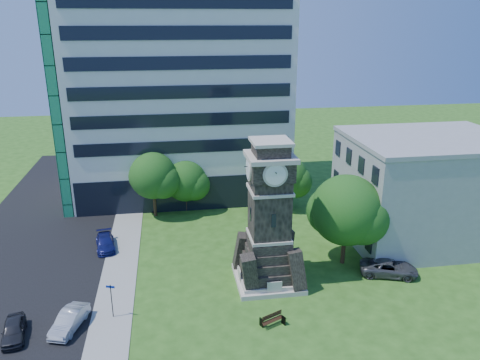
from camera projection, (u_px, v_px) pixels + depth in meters
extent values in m
plane|color=#2A5317|center=(236.00, 297.00, 37.14)|extent=(160.00, 160.00, 0.00)
cube|color=gray|center=(119.00, 274.00, 40.40)|extent=(3.00, 70.00, 0.06)
cube|color=black|center=(15.00, 283.00, 39.16)|extent=(14.00, 80.00, 0.02)
cube|color=beige|center=(268.00, 279.00, 39.38)|extent=(5.40, 5.40, 0.40)
cube|color=beige|center=(268.00, 275.00, 39.27)|extent=(4.80, 4.80, 0.30)
cube|color=black|center=(270.00, 201.00, 37.10)|extent=(3.00, 3.00, 6.40)
cube|color=beige|center=(269.00, 236.00, 38.08)|extent=(3.25, 3.25, 0.25)
cube|color=beige|center=(270.00, 190.00, 36.78)|extent=(3.25, 3.25, 0.25)
cube|color=black|center=(274.00, 221.00, 36.01)|extent=(0.35, 0.08, 1.10)
cube|color=black|center=(270.00, 168.00, 36.19)|extent=(3.30, 3.30, 1.60)
cube|color=beige|center=(271.00, 157.00, 35.90)|extent=(3.70, 3.70, 0.35)
cylinder|color=white|center=(276.00, 175.00, 34.54)|extent=(1.56, 0.06, 1.56)
cylinder|color=white|center=(248.00, 169.00, 35.93)|extent=(0.06, 1.56, 1.56)
cube|color=black|center=(271.00, 149.00, 35.70)|extent=(2.60, 2.60, 0.90)
cube|color=beige|center=(271.00, 142.00, 35.51)|extent=(3.00, 3.00, 0.25)
cube|color=silver|center=(180.00, 80.00, 56.43)|extent=(25.00, 15.00, 28.00)
cube|color=black|center=(186.00, 193.00, 53.61)|extent=(24.50, 0.80, 4.00)
cube|color=#999C9F|center=(425.00, 190.00, 45.92)|extent=(15.00, 12.00, 10.00)
cube|color=#999C9F|center=(432.00, 139.00, 44.23)|extent=(15.20, 12.20, 0.40)
imported|color=#222228|center=(14.00, 330.00, 32.24)|extent=(2.04, 3.79, 1.22)
imported|color=#A6A8AE|center=(69.00, 320.00, 33.19)|extent=(2.47, 4.16, 1.29)
imported|color=navy|center=(105.00, 243.00, 44.84)|extent=(2.35, 4.39, 1.21)
imported|color=#48484C|center=(389.00, 268.00, 40.13)|extent=(5.32, 3.60, 1.35)
cube|color=black|center=(261.00, 322.00, 33.47)|extent=(0.06, 0.43, 0.67)
cube|color=black|center=(284.00, 320.00, 33.71)|extent=(0.06, 0.43, 0.67)
cube|color=black|center=(273.00, 320.00, 33.56)|extent=(1.73, 0.46, 0.04)
cube|color=black|center=(272.00, 315.00, 33.67)|extent=(1.73, 0.04, 0.38)
cylinder|color=black|center=(112.00, 301.00, 34.17)|extent=(0.07, 0.07, 2.74)
cube|color=navy|center=(110.00, 287.00, 33.78)|extent=(0.66, 0.04, 0.16)
cylinder|color=#332114|center=(155.00, 204.00, 52.08)|extent=(0.35, 0.35, 2.76)
sphere|color=#295C1B|center=(153.00, 176.00, 50.99)|extent=(5.13, 5.13, 5.13)
sphere|color=#295C1B|center=(163.00, 181.00, 50.83)|extent=(3.85, 3.85, 3.85)
sphere|color=#295C1B|center=(145.00, 177.00, 51.55)|extent=(3.59, 3.59, 3.59)
cylinder|color=#332114|center=(186.00, 202.00, 53.68)|extent=(0.32, 0.32, 2.11)
sphere|color=#2A591A|center=(185.00, 181.00, 52.84)|extent=(4.75, 4.75, 4.75)
sphere|color=#2A591A|center=(194.00, 185.00, 52.67)|extent=(3.56, 3.56, 3.56)
sphere|color=#2A591A|center=(178.00, 181.00, 53.35)|extent=(3.32, 3.32, 3.32)
cylinder|color=#332114|center=(286.00, 199.00, 54.28)|extent=(0.36, 0.36, 2.20)
sphere|color=#2D631D|center=(287.00, 177.00, 53.41)|extent=(4.93, 4.93, 4.93)
sphere|color=#2D631D|center=(296.00, 182.00, 53.23)|extent=(3.70, 3.70, 3.70)
sphere|color=#2D631D|center=(278.00, 178.00, 53.94)|extent=(3.45, 3.45, 3.45)
cylinder|color=#332114|center=(343.00, 248.00, 41.90)|extent=(0.39, 0.39, 3.00)
sphere|color=#275F1C|center=(346.00, 210.00, 40.71)|extent=(6.26, 6.26, 6.26)
sphere|color=#275F1C|center=(362.00, 218.00, 40.50)|extent=(4.69, 4.69, 4.69)
sphere|color=#275F1C|center=(331.00, 211.00, 41.39)|extent=(4.38, 4.38, 4.38)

